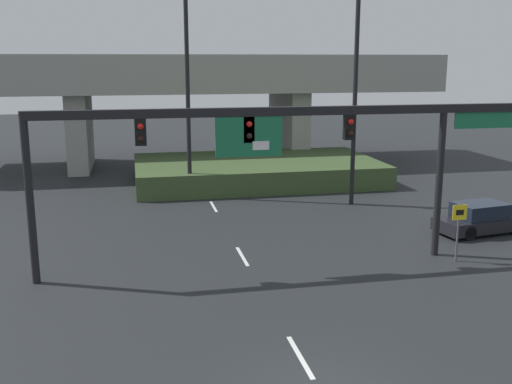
% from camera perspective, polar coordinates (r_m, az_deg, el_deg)
% --- Properties ---
extents(lane_markings, '(0.14, 45.16, 0.01)m').
position_cam_1_polar(lane_markings, '(28.39, -2.89, -3.43)').
color(lane_markings, silver).
rests_on(lane_markings, ground).
extents(signal_gantry, '(18.77, 0.44, 6.10)m').
position_cam_1_polar(signal_gantry, '(22.12, 2.17, 5.33)').
color(signal_gantry, black).
rests_on(signal_gantry, ground).
extents(speed_limit_sign, '(0.60, 0.11, 2.35)m').
position_cam_1_polar(speed_limit_sign, '(24.62, 18.73, -2.89)').
color(speed_limit_sign, '#4C4C4C').
rests_on(speed_limit_sign, ground).
extents(highway_light_pole_near, '(0.70, 0.36, 13.65)m').
position_cam_1_polar(highway_light_pole_near, '(32.51, 9.49, 11.31)').
color(highway_light_pole_near, black).
rests_on(highway_light_pole_near, ground).
extents(highway_light_pole_far, '(0.70, 0.36, 14.57)m').
position_cam_1_polar(highway_light_pole_far, '(33.97, -6.59, 12.22)').
color(highway_light_pole_far, black).
rests_on(highway_light_pole_far, ground).
extents(overpass_bridge, '(36.87, 9.40, 8.12)m').
position_cam_1_polar(overpass_bridge, '(45.36, -6.59, 9.93)').
color(overpass_bridge, gray).
rests_on(overpass_bridge, ground).
extents(grass_embankment, '(15.52, 9.05, 1.39)m').
position_cam_1_polar(grass_embankment, '(39.06, 0.04, 2.05)').
color(grass_embankment, '#384C28').
rests_on(grass_embankment, ground).
extents(parked_sedan_near_right, '(4.57, 2.42, 1.41)m').
position_cam_1_polar(parked_sedan_near_right, '(29.30, 20.67, -2.41)').
color(parked_sedan_near_right, black).
rests_on(parked_sedan_near_right, ground).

